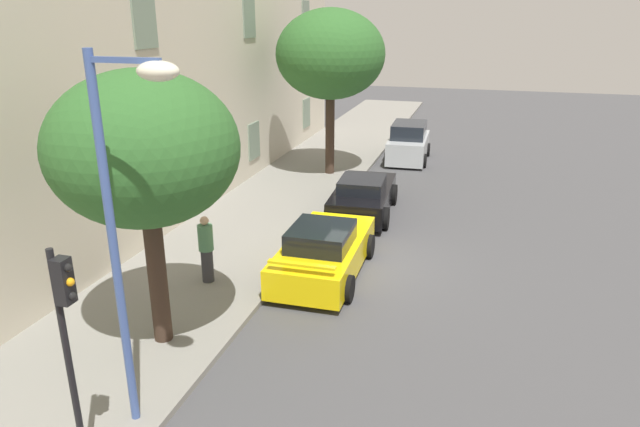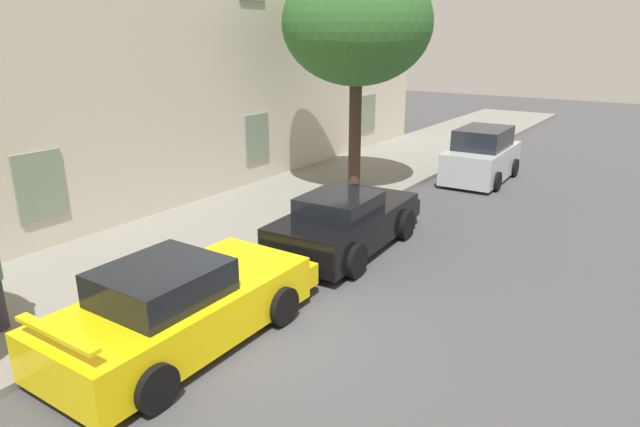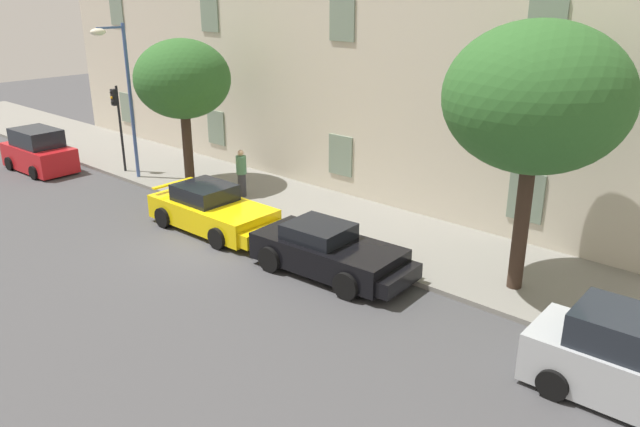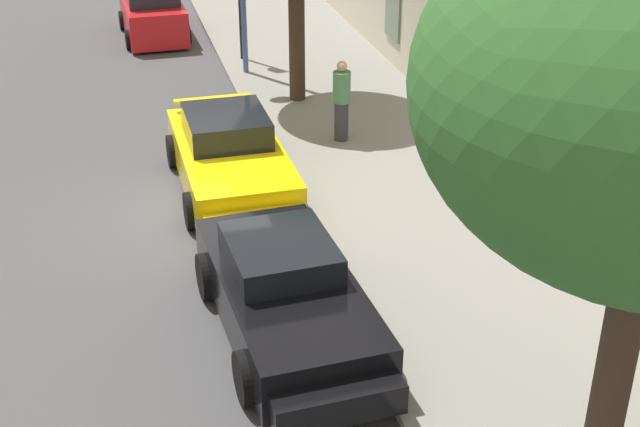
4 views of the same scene
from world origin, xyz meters
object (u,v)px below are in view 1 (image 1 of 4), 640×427
at_px(tree_midblock, 144,150).
at_px(pedestrian_admiring, 206,249).
at_px(traffic_light, 67,325).
at_px(street_lamp, 129,186).
at_px(sportscar_yellow_flank, 364,195).
at_px(hatchback_parked, 408,143).
at_px(sportscar_red_lead, 326,249).
at_px(tree_near_kerb, 330,55).

relative_size(tree_midblock, pedestrian_admiring, 3.17).
relative_size(traffic_light, street_lamp, 0.59).
bearing_deg(street_lamp, sportscar_yellow_flank, -4.94).
bearing_deg(hatchback_parked, tree_midblock, 171.02).
height_order(street_lamp, pedestrian_admiring, street_lamp).
relative_size(sportscar_red_lead, tree_near_kerb, 0.72).
xyz_separation_m(tree_near_kerb, street_lamp, (-15.97, -1.37, -0.74)).
bearing_deg(sportscar_red_lead, hatchback_parked, -1.90).
height_order(tree_near_kerb, traffic_light, tree_near_kerb).
relative_size(tree_near_kerb, traffic_light, 1.87).
bearing_deg(sportscar_yellow_flank, tree_near_kerb, 29.62).
distance_m(tree_near_kerb, tree_midblock, 13.66).
bearing_deg(tree_midblock, pedestrian_admiring, 7.07).
distance_m(hatchback_parked, pedestrian_admiring, 14.87).
relative_size(sportscar_yellow_flank, tree_midblock, 0.84).
distance_m(sportscar_yellow_flank, pedestrian_admiring, 7.21).
bearing_deg(traffic_light, tree_midblock, 13.35).
xyz_separation_m(hatchback_parked, pedestrian_admiring, (-14.55, 3.07, 0.22)).
height_order(sportscar_red_lead, tree_near_kerb, tree_near_kerb).
height_order(hatchback_parked, traffic_light, traffic_light).
bearing_deg(tree_near_kerb, pedestrian_admiring, 178.78).
distance_m(hatchback_parked, traffic_light, 20.94).
bearing_deg(sportscar_yellow_flank, pedestrian_admiring, 158.63).
bearing_deg(sportscar_red_lead, street_lamp, 171.26).
distance_m(sportscar_yellow_flank, hatchback_parked, 7.86).
height_order(sportscar_red_lead, sportscar_yellow_flank, sportscar_red_lead).
relative_size(tree_near_kerb, pedestrian_admiring, 3.81).
xyz_separation_m(tree_midblock, traffic_light, (-3.50, -0.83, -1.62)).
height_order(sportscar_yellow_flank, hatchback_parked, hatchback_parked).
height_order(hatchback_parked, tree_near_kerb, tree_near_kerb).
relative_size(hatchback_parked, pedestrian_admiring, 2.16).
distance_m(hatchback_parked, tree_near_kerb, 6.26).
height_order(tree_midblock, traffic_light, tree_midblock).
relative_size(sportscar_yellow_flank, tree_near_kerb, 0.70).
height_order(sportscar_red_lead, tree_midblock, tree_midblock).
xyz_separation_m(hatchback_parked, traffic_light, (-20.78, 1.90, 1.77)).
distance_m(sportscar_red_lead, pedestrian_admiring, 3.18).
relative_size(traffic_light, pedestrian_admiring, 2.04).
bearing_deg(sportscar_yellow_flank, traffic_light, 173.59).
height_order(hatchback_parked, pedestrian_admiring, pedestrian_admiring).
relative_size(hatchback_parked, tree_midblock, 0.68).
bearing_deg(traffic_light, street_lamp, -20.57).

